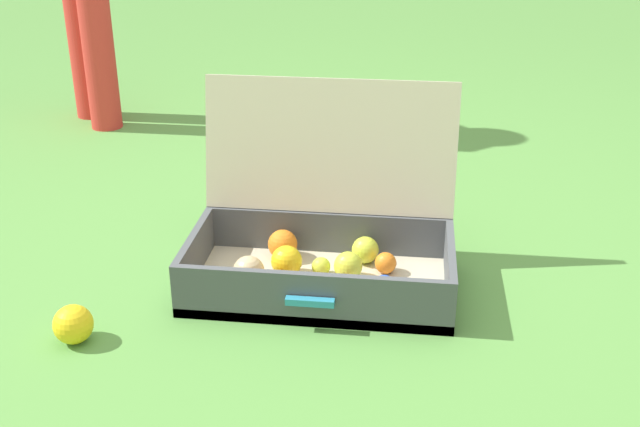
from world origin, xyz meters
name	(u,v)px	position (x,y,z in m)	size (l,w,h in m)	color
ground_plane	(306,291)	(0.00, 0.00, 0.00)	(16.00, 16.00, 0.00)	#569342
open_suitcase	(321,241)	(0.03, 0.07, 0.11)	(0.65, 0.45, 0.47)	beige
stray_ball_on_grass	(73,324)	(-0.48, -0.28, 0.04)	(0.09, 0.09, 0.09)	yellow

